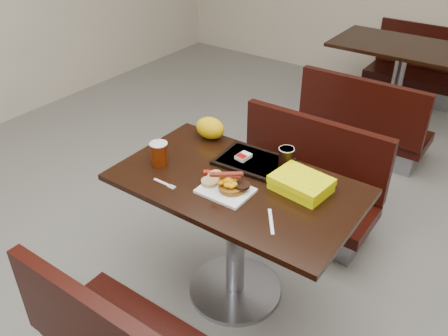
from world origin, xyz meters
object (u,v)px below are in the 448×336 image
Objects in this scene: bench_near_s at (144,332)px; hashbrown_sleeve_left at (243,157)px; table_near at (236,240)px; platter at (226,191)px; tray at (253,162)px; bench_far_n at (419,65)px; paper_bag at (210,128)px; table_far at (396,86)px; fork at (162,182)px; knife at (271,221)px; coffee_cup_near at (159,154)px; coffee_cup_far at (286,157)px; pancake_stack at (232,188)px; bench_near_n at (298,182)px; bench_far_s at (368,115)px; clamshell at (301,184)px.

bench_near_s is 12.75× the size of hashbrown_sleeve_left.
platter is (0.01, -0.10, 0.38)m from table_near.
platter is at bearing -86.97° from tray.
bench_far_n is 5.77× the size of paper_bag.
fork reaches higher than table_far.
bench_far_n is 5.77× the size of knife.
coffee_cup_near is 0.43m from hashbrown_sleeve_left.
table_near and table_far have the same top height.
pancake_stack is at bearing -107.26° from coffee_cup_far.
pancake_stack is (0.03, -0.79, 0.42)m from bench_near_n.
table_far is 2.76m from coffee_cup_near.
bench_near_s and bench_far_n have the same top height.
bench_far_s is at bearing -90.00° from table_far.
table_near is at bearing 37.25° from fork.
tray reaches higher than bench_far_s.
fork is at bearing -120.57° from knife.
coffee_cup_near reaches higher than table_far.
tray is at bearing -93.17° from bench_near_n.
pancake_stack is at bearing -142.83° from knife.
coffee_cup_far is 0.20m from clamshell.
tray reaches higher than table_near.
coffee_cup_near is (-0.42, -2.69, 0.43)m from table_far.
bench_far_s is at bearing 90.00° from bench_near_s.
coffee_cup_far is at bearing 12.58° from tray.
pancake_stack is at bearing -89.31° from table_far.
hashbrown_sleeve_left is (-0.08, -2.42, 0.40)m from table_far.
bench_near_n is at bearing 122.90° from clamshell.
pancake_stack is (0.03, 0.61, 0.42)m from bench_near_s.
coffee_cup_far reaches higher than bench_near_s.
paper_bag is at bearing 100.04° from fork.
bench_near_s is 0.72m from platter.
clamshell reaches higher than table_far.
fork is 0.76× the size of paper_bag.
bench_near_s is at bearing -69.19° from paper_bag.
knife reaches higher than bench_near_n.
hashbrown_sleeve_left is at bearing 62.54° from fork.
fork is (-0.30, -0.11, -0.01)m from platter.
table_far is at bearing 80.80° from paper_bag.
tray is (-0.03, -3.11, 0.40)m from bench_far_n.
bench_far_s is at bearing 90.00° from table_near.
bench_near_n is at bearing 106.23° from coffee_cup_far.
table_far is at bearing -90.00° from bench_far_n.
coffee_cup_near is at bearing 124.45° from bench_near_s.
platter is (0.01, -0.80, 0.40)m from bench_near_n.
pancake_stack is 1.20× the size of coffee_cup_far.
paper_bag is at bearing 137.58° from pancake_stack.
coffee_cup_near is 0.46× the size of clamshell.
table_near is at bearing -37.37° from paper_bag.
table_far is 2.86m from fork.
paper_bag reaches higher than table_near.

